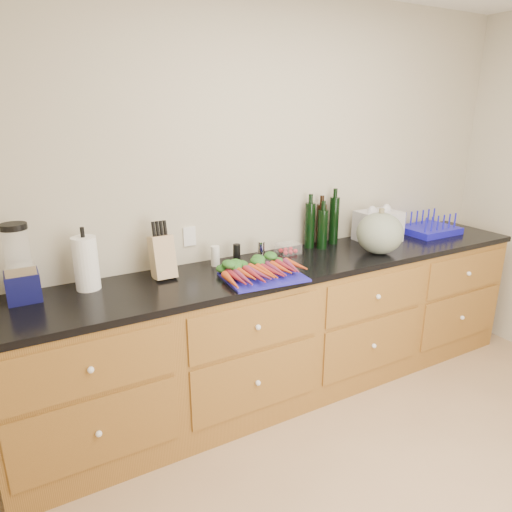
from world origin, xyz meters
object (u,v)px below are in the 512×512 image
cutting_board (263,277)px  carrots (260,270)px  paper_towel (86,263)px  tomato_box (288,249)px  dish_rack (429,228)px  blender_appliance (20,268)px  squash (380,233)px  knife_block (162,257)px

cutting_board → carrots: bearing=90.0°
paper_towel → cutting_board: bearing=-19.1°
paper_towel → tomato_box: 1.32m
cutting_board → paper_towel: 0.99m
cutting_board → dish_rack: 1.69m
cutting_board → dish_rack: size_ratio=1.10×
cutting_board → blender_appliance: bearing=165.7°
paper_towel → dish_rack: size_ratio=0.71×
squash → knife_block: bearing=169.5°
blender_appliance → squash: bearing=-7.4°
blender_appliance → dish_rack: (2.91, -0.08, -0.14)m
tomato_box → knife_block: bearing=-178.1°
carrots → tomato_box: carrots is taller
dish_rack → paper_towel: bearing=178.2°
squash → dish_rack: squash is taller
cutting_board → squash: squash is taller
paper_towel → carrots: bearing=-17.0°
squash → paper_towel: paper_towel is taller
squash → blender_appliance: bearing=172.6°
paper_towel → knife_block: paper_towel is taller
knife_block → tomato_box: (0.89, 0.03, -0.09)m
blender_appliance → dish_rack: bearing=-1.5°
blender_appliance → paper_towel: (0.32, 0.00, -0.03)m
cutting_board → paper_towel: paper_towel is taller
blender_appliance → carrots: bearing=-12.7°
carrots → dish_rack: size_ratio=1.18×
cutting_board → blender_appliance: (-1.24, 0.32, 0.17)m
carrots → dish_rack: (1.67, 0.20, 0.00)m
blender_appliance → dish_rack: blender_appliance is taller
knife_block → dish_rack: (2.17, -0.06, -0.08)m
carrots → tomato_box: 0.49m
paper_towel → dish_rack: bearing=-1.8°
squash → knife_block: (-1.44, 0.27, -0.02)m
tomato_box → cutting_board: bearing=-139.6°
carrots → dish_rack: 1.68m
squash → knife_block: size_ratio=1.26×
squash → tomato_box: (-0.55, 0.30, -0.11)m
dish_rack → cutting_board: bearing=-171.8°
tomato_box → dish_rack: 1.28m
blender_appliance → tomato_box: size_ratio=2.71×
squash → carrots: bearing=179.8°
tomato_box → dish_rack: bearing=-4.0°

